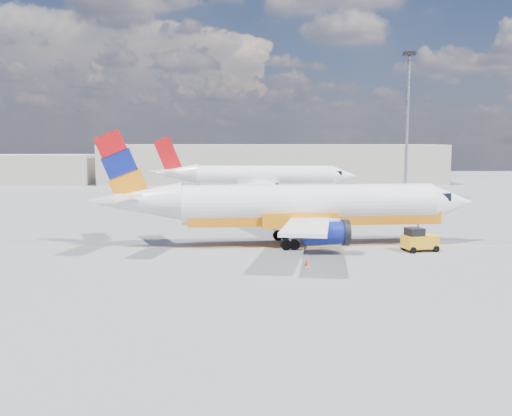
{
  "coord_description": "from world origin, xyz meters",
  "views": [
    {
      "loc": [
        -0.37,
        -44.06,
        8.87
      ],
      "look_at": [
        0.37,
        1.09,
        3.5
      ],
      "focal_mm": 40.0,
      "sensor_mm": 36.0,
      "label": 1
    }
  ],
  "objects_px": {
    "traffic_cone": "(307,263)",
    "main_jet": "(297,206)",
    "gse_tug": "(419,240)",
    "second_jet": "(258,177)"
  },
  "relations": [
    {
      "from": "main_jet",
      "to": "traffic_cone",
      "type": "distance_m",
      "value": 9.04
    },
    {
      "from": "gse_tug",
      "to": "second_jet",
      "type": "bearing_deg",
      "value": 90.87
    },
    {
      "from": "traffic_cone",
      "to": "main_jet",
      "type": "bearing_deg",
      "value": 90.22
    },
    {
      "from": "main_jet",
      "to": "traffic_cone",
      "type": "height_order",
      "value": "main_jet"
    },
    {
      "from": "main_jet",
      "to": "gse_tug",
      "type": "height_order",
      "value": "main_jet"
    },
    {
      "from": "traffic_cone",
      "to": "gse_tug",
      "type": "bearing_deg",
      "value": 29.72
    },
    {
      "from": "second_jet",
      "to": "gse_tug",
      "type": "xyz_separation_m",
      "value": [
        12.03,
        -43.22,
        -2.28
      ]
    },
    {
      "from": "main_jet",
      "to": "gse_tug",
      "type": "relative_size",
      "value": 10.97
    },
    {
      "from": "main_jet",
      "to": "traffic_cone",
      "type": "relative_size",
      "value": 56.3
    },
    {
      "from": "main_jet",
      "to": "second_jet",
      "type": "xyz_separation_m",
      "value": [
        -2.43,
        40.15,
        -0.1
      ]
    }
  ]
}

